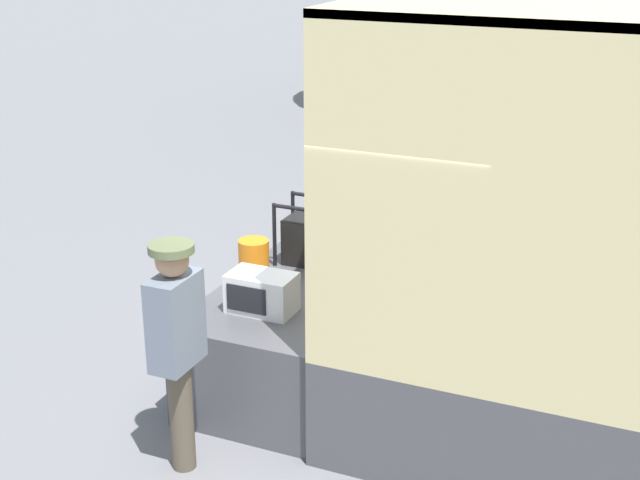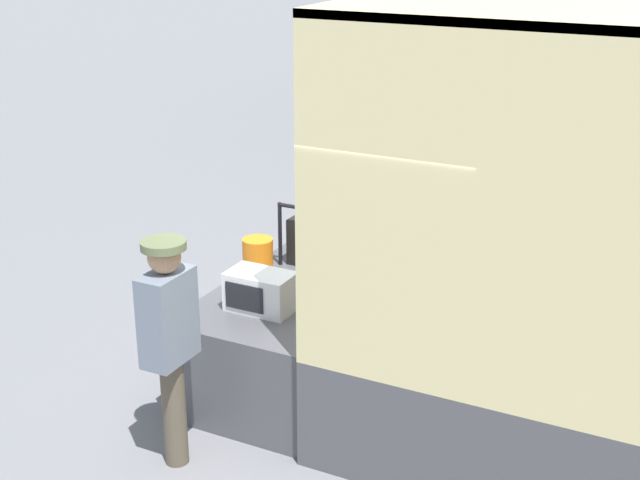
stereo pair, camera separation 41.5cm
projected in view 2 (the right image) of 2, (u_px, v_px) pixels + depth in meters
ground_plane at (364, 391)px, 7.81m from camera, size 160.00×160.00×0.00m
tailgate_deck at (300, 332)px, 7.92m from camera, size 1.27×2.34×0.88m
microwave at (261, 291)px, 7.27m from camera, size 0.54×0.34×0.33m
portable_generator at (323, 240)px, 8.20m from camera, size 0.67×0.43×0.60m
orange_bucket at (258, 257)px, 7.95m from camera, size 0.27×0.27×0.35m
worker_person at (169, 330)px, 6.43m from camera, size 0.32×0.44×1.80m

